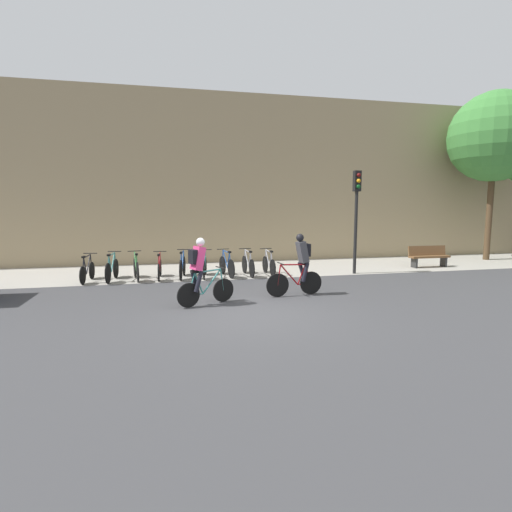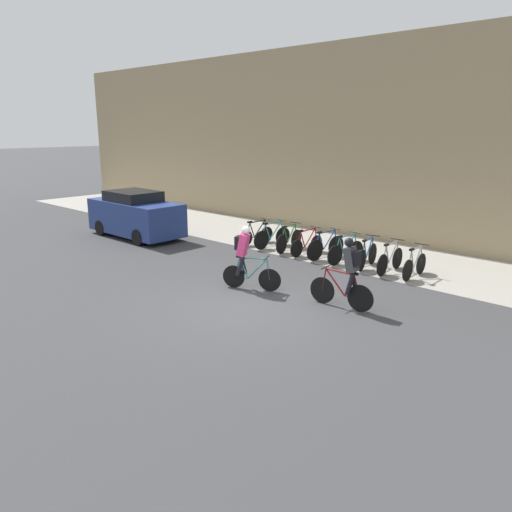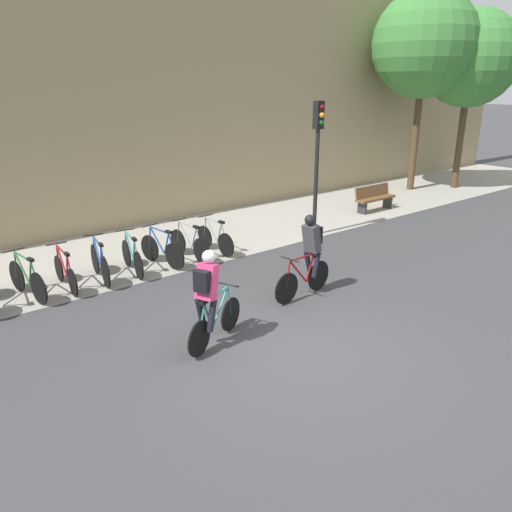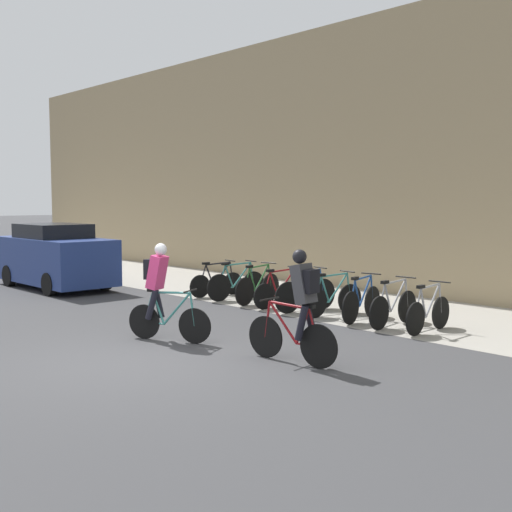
{
  "view_description": "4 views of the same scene",
  "coord_description": "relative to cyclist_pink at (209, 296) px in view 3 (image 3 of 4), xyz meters",
  "views": [
    {
      "loc": [
        -1.89,
        -9.03,
        2.55
      ],
      "look_at": [
        0.65,
        2.17,
        1.11
      ],
      "focal_mm": 28.0,
      "sensor_mm": 36.0,
      "label": 1
    },
    {
      "loc": [
        8.06,
        -8.23,
        4.32
      ],
      "look_at": [
        -1.29,
        1.77,
        0.76
      ],
      "focal_mm": 35.0,
      "sensor_mm": 36.0,
      "label": 2
    },
    {
      "loc": [
        -5.21,
        -5.39,
        4.35
      ],
      "look_at": [
        0.43,
        1.72,
        1.17
      ],
      "focal_mm": 35.0,
      "sensor_mm": 36.0,
      "label": 3
    },
    {
      "loc": [
        8.45,
        -5.4,
        2.51
      ],
      "look_at": [
        -1.37,
        3.74,
        1.35
      ],
      "focal_mm": 45.0,
      "sensor_mm": 36.0,
      "label": 4
    }
  ],
  "objects": [
    {
      "name": "parked_bike_2",
      "position": [
        -1.87,
        4.15,
        -0.54
      ],
      "size": [
        0.46,
        1.71,
        0.98
      ],
      "color": "black",
      "rests_on": "ground"
    },
    {
      "name": "parked_bike_4",
      "position": [
        -0.28,
        4.15,
        -0.53
      ],
      "size": [
        0.46,
        1.71,
        0.99
      ],
      "color": "black",
      "rests_on": "ground"
    },
    {
      "name": "parked_bike_3",
      "position": [
        -1.07,
        4.15,
        -0.56
      ],
      "size": [
        0.46,
        1.67,
        0.94
      ],
      "color": "black",
      "rests_on": "ground"
    },
    {
      "name": "kerb_strip",
      "position": [
        1.06,
        5.65,
        -0.94
      ],
      "size": [
        44.0,
        4.5,
        0.01
      ],
      "primitive_type": "cube",
      "color": "#A39E93",
      "rests_on": "ground"
    },
    {
      "name": "parked_bike_7",
      "position": [
        2.11,
        4.15,
        -0.54
      ],
      "size": [
        0.46,
        1.72,
        0.97
      ],
      "color": "black",
      "rests_on": "ground"
    },
    {
      "name": "traffic_light_pole",
      "position": [
        6.15,
        3.66,
        1.71
      ],
      "size": [
        0.26,
        0.3,
        3.86
      ],
      "color": "black",
      "rests_on": "ground"
    },
    {
      "name": "cyclist_grey",
      "position": [
        2.89,
        0.58,
        -0.0
      ],
      "size": [
        1.71,
        0.48,
        1.78
      ],
      "color": "black",
      "rests_on": "ground"
    },
    {
      "name": "street_tree_1",
      "position": [
        15.98,
        4.97,
        4.28
      ],
      "size": [
        3.84,
        3.84,
        7.16
      ],
      "color": "#4C3823",
      "rests_on": "ground"
    },
    {
      "name": "cyclist_pink",
      "position": [
        0.0,
        0.0,
        0.0
      ],
      "size": [
        1.54,
        0.75,
        1.76
      ],
      "color": "black",
      "rests_on": "ground"
    },
    {
      "name": "street_tree_0",
      "position": [
        14.15,
        5.93,
        4.78
      ],
      "size": [
        4.11,
        4.11,
        7.8
      ],
      "color": "#4C3823",
      "rests_on": "ground"
    },
    {
      "name": "bench",
      "position": [
        9.93,
        4.48,
        -0.47
      ],
      "size": [
        1.75,
        0.44,
        0.89
      ],
      "color": "brown",
      "rests_on": "ground"
    },
    {
      "name": "ground",
      "position": [
        1.06,
        -1.1,
        -0.95
      ],
      "size": [
        200.0,
        200.0,
        0.0
      ],
      "primitive_type": "plane",
      "color": "#3D3D3F"
    },
    {
      "name": "parked_bike_8",
      "position": [
        2.9,
        4.15,
        -0.56
      ],
      "size": [
        0.46,
        1.59,
        0.95
      ],
      "color": "black",
      "rests_on": "ground"
    },
    {
      "name": "building_facade",
      "position": [
        1.06,
        8.2,
        2.83
      ],
      "size": [
        44.0,
        0.6,
        7.56
      ],
      "primitive_type": "cube",
      "color": "#9E8966",
      "rests_on": "ground"
    },
    {
      "name": "parked_bike_6",
      "position": [
        1.31,
        4.15,
        -0.54
      ],
      "size": [
        0.47,
        1.64,
        0.97
      ],
      "color": "black",
      "rests_on": "ground"
    },
    {
      "name": "parked_bike_5",
      "position": [
        0.51,
        4.15,
        -0.55
      ],
      "size": [
        0.46,
        1.66,
        0.97
      ],
      "color": "black",
      "rests_on": "ground"
    }
  ]
}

